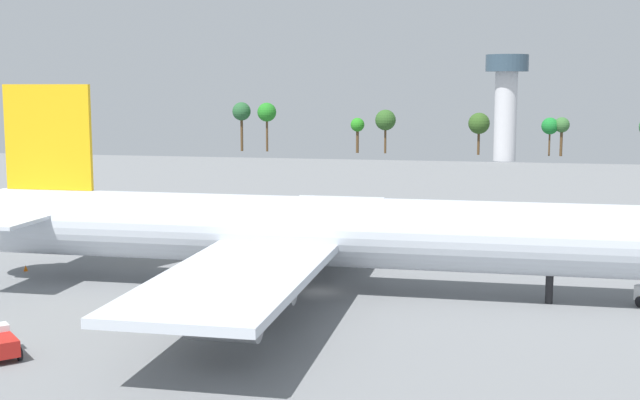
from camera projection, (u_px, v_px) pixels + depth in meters
The scene contains 6 objects.
ground_plane at pixel (320, 292), 80.91m from camera, with size 291.12×291.12×0.00m, color slate.
cargo_airplane at pixel (317, 232), 80.19m from camera, with size 72.78×60.94×19.84m.
fuel_truck at pixel (1, 343), 61.18m from camera, with size 4.17×4.15×2.14m.
safety_cone_tail at pixel (26, 268), 89.87m from camera, with size 0.46×0.46×0.65m, color orange.
control_tower at pixel (506, 95), 220.20m from camera, with size 11.08×11.08×27.78m.
tree_line_backdrop at pixel (451, 121), 241.85m from camera, with size 134.49×6.25×14.81m.
Camera 1 is at (15.94, -77.35, 19.68)m, focal length 47.15 mm.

